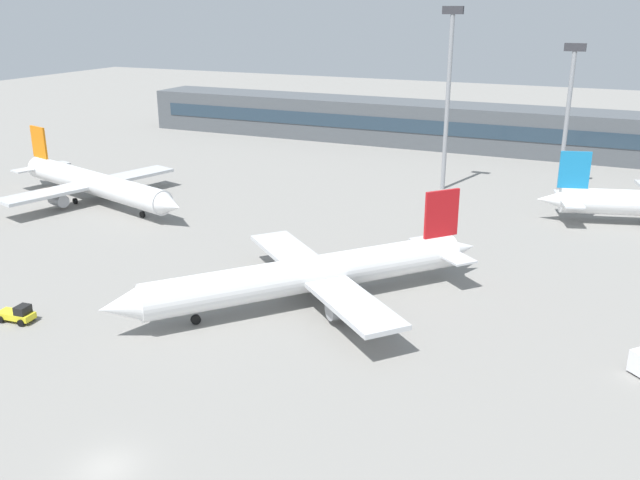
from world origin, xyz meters
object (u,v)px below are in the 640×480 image
(baggage_tug_yellow, at_px, (18,314))
(airplane_mid, at_px, (95,184))
(floodlight_tower_west, at_px, (448,88))
(floodlight_tower_east, at_px, (568,107))
(airplane_near, at_px, (307,275))

(baggage_tug_yellow, bearing_deg, airplane_mid, 121.20)
(airplane_mid, distance_m, floodlight_tower_west, 56.67)
(baggage_tug_yellow, distance_m, floodlight_tower_east, 84.52)
(airplane_mid, bearing_deg, floodlight_tower_west, 33.22)
(baggage_tug_yellow, distance_m, floodlight_tower_west, 72.03)
(floodlight_tower_west, height_order, floodlight_tower_east, floodlight_tower_west)
(airplane_mid, relative_size, baggage_tug_yellow, 10.65)
(airplane_mid, height_order, floodlight_tower_west, floodlight_tower_west)
(floodlight_tower_west, relative_size, floodlight_tower_east, 1.23)
(airplane_mid, bearing_deg, floodlight_tower_east, 29.70)
(airplane_near, bearing_deg, floodlight_tower_west, 89.01)
(airplane_near, height_order, baggage_tug_yellow, airplane_near)
(floodlight_tower_west, distance_m, floodlight_tower_east, 18.95)
(airplane_near, relative_size, airplane_mid, 0.83)
(airplane_near, distance_m, floodlight_tower_west, 52.31)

